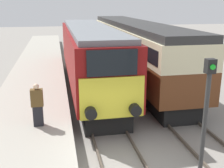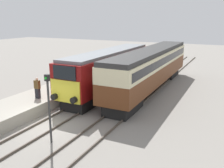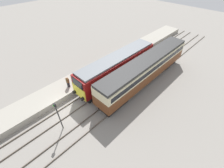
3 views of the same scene
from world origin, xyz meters
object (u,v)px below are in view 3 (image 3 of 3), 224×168
Objects in this scene: signal_post at (58,115)px; passenger_carriage at (146,68)px; person_on_platform at (68,82)px; locomotive at (118,66)px.

passenger_carriage is at bearing 82.49° from signal_post.
passenger_carriage is at bearing 55.62° from person_on_platform.
locomotive reaches higher than person_on_platform.
locomotive is 3.62× the size of signal_post.
person_on_platform is 0.41× the size of signal_post.
passenger_carriage reaches higher than person_on_platform.
person_on_platform is at bearing 138.88° from signal_post.
signal_post is (-1.70, -12.90, -0.08)m from passenger_carriage.
locomotive is 4.07m from passenger_carriage.
passenger_carriage reaches higher than locomotive.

